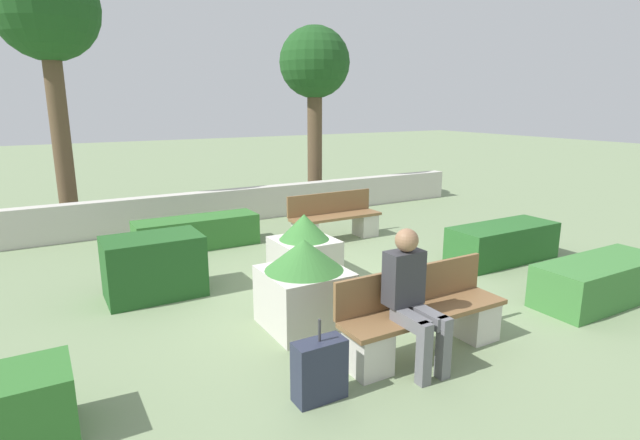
{
  "coord_description": "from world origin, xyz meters",
  "views": [
    {
      "loc": [
        -3.56,
        -5.54,
        2.55
      ],
      "look_at": [
        -0.07,
        0.5,
        0.9
      ],
      "focal_mm": 28.0,
      "sensor_mm": 36.0,
      "label": 1
    }
  ],
  "objects_px": {
    "suitcase": "(320,370)",
    "tree_center_left": "(315,68)",
    "bench_front": "(423,321)",
    "planter_corner_right": "(304,247)",
    "planter_corner_left": "(304,283)",
    "person_seated_man": "(412,292)",
    "tree_leftmost": "(47,15)",
    "bench_left_side": "(335,222)"
  },
  "relations": [
    {
      "from": "person_seated_man",
      "to": "suitcase",
      "type": "xyz_separation_m",
      "value": [
        -1.07,
        -0.07,
        -0.49
      ]
    },
    {
      "from": "tree_center_left",
      "to": "bench_front",
      "type": "bearing_deg",
      "value": -111.54
    },
    {
      "from": "bench_front",
      "to": "tree_center_left",
      "type": "bearing_deg",
      "value": 68.46
    },
    {
      "from": "tree_leftmost",
      "to": "tree_center_left",
      "type": "distance_m",
      "value": 5.82
    },
    {
      "from": "planter_corner_left",
      "to": "planter_corner_right",
      "type": "xyz_separation_m",
      "value": [
        0.83,
        1.54,
        -0.08
      ]
    },
    {
      "from": "bench_front",
      "to": "tree_leftmost",
      "type": "xyz_separation_m",
      "value": [
        -2.76,
        7.77,
        3.82
      ]
    },
    {
      "from": "tree_center_left",
      "to": "bench_left_side",
      "type": "bearing_deg",
      "value": -113.51
    },
    {
      "from": "person_seated_man",
      "to": "planter_corner_left",
      "type": "bearing_deg",
      "value": 110.21
    },
    {
      "from": "planter_corner_left",
      "to": "tree_center_left",
      "type": "xyz_separation_m",
      "value": [
        3.77,
        6.44,
        2.85
      ]
    },
    {
      "from": "planter_corner_right",
      "to": "tree_center_left",
      "type": "relative_size",
      "value": 0.22
    },
    {
      "from": "planter_corner_left",
      "to": "person_seated_man",
      "type": "bearing_deg",
      "value": -69.79
    },
    {
      "from": "bench_front",
      "to": "tree_leftmost",
      "type": "height_order",
      "value": "tree_leftmost"
    },
    {
      "from": "planter_corner_right",
      "to": "suitcase",
      "type": "relative_size",
      "value": 1.26
    },
    {
      "from": "planter_corner_left",
      "to": "tree_leftmost",
      "type": "height_order",
      "value": "tree_leftmost"
    },
    {
      "from": "bench_left_side",
      "to": "suitcase",
      "type": "bearing_deg",
      "value": -120.87
    },
    {
      "from": "planter_corner_left",
      "to": "suitcase",
      "type": "relative_size",
      "value": 1.39
    },
    {
      "from": "bench_front",
      "to": "tree_leftmost",
      "type": "relative_size",
      "value": 0.36
    },
    {
      "from": "bench_front",
      "to": "tree_center_left",
      "type": "distance_m",
      "value": 8.72
    },
    {
      "from": "person_seated_man",
      "to": "planter_corner_left",
      "type": "xyz_separation_m",
      "value": [
        -0.48,
        1.3,
        -0.25
      ]
    },
    {
      "from": "planter_corner_right",
      "to": "tree_leftmost",
      "type": "distance_m",
      "value": 6.89
    },
    {
      "from": "person_seated_man",
      "to": "tree_center_left",
      "type": "distance_m",
      "value": 8.81
    },
    {
      "from": "bench_front",
      "to": "planter_corner_left",
      "type": "relative_size",
      "value": 1.83
    },
    {
      "from": "bench_left_side",
      "to": "tree_leftmost",
      "type": "xyz_separation_m",
      "value": [
        -4.28,
        3.57,
        3.83
      ]
    },
    {
      "from": "bench_front",
      "to": "person_seated_man",
      "type": "relative_size",
      "value": 1.39
    },
    {
      "from": "planter_corner_left",
      "to": "tree_center_left",
      "type": "distance_m",
      "value": 7.99
    },
    {
      "from": "planter_corner_left",
      "to": "suitcase",
      "type": "height_order",
      "value": "planter_corner_left"
    },
    {
      "from": "planter_corner_right",
      "to": "tree_center_left",
      "type": "distance_m",
      "value": 6.43
    },
    {
      "from": "person_seated_man",
      "to": "tree_center_left",
      "type": "xyz_separation_m",
      "value": [
        3.29,
        7.75,
        2.6
      ]
    },
    {
      "from": "person_seated_man",
      "to": "tree_center_left",
      "type": "relative_size",
      "value": 0.31
    },
    {
      "from": "planter_corner_right",
      "to": "bench_front",
      "type": "bearing_deg",
      "value": -91.21
    },
    {
      "from": "planter_corner_right",
      "to": "suitcase",
      "type": "xyz_separation_m",
      "value": [
        -1.41,
        -2.91,
        -0.16
      ]
    },
    {
      "from": "planter_corner_left",
      "to": "tree_leftmost",
      "type": "distance_m",
      "value": 7.8
    },
    {
      "from": "suitcase",
      "to": "tree_center_left",
      "type": "xyz_separation_m",
      "value": [
        4.36,
        7.81,
        3.09
      ]
    },
    {
      "from": "tree_leftmost",
      "to": "person_seated_man",
      "type": "bearing_deg",
      "value": -72.64
    },
    {
      "from": "bench_left_side",
      "to": "planter_corner_left",
      "type": "bearing_deg",
      "value": -124.76
    },
    {
      "from": "person_seated_man",
      "to": "tree_center_left",
      "type": "height_order",
      "value": "tree_center_left"
    },
    {
      "from": "person_seated_man",
      "to": "suitcase",
      "type": "bearing_deg",
      "value": -176.38
    },
    {
      "from": "person_seated_man",
      "to": "tree_leftmost",
      "type": "relative_size",
      "value": 0.26
    },
    {
      "from": "suitcase",
      "to": "tree_center_left",
      "type": "relative_size",
      "value": 0.17
    },
    {
      "from": "planter_corner_right",
      "to": "suitcase",
      "type": "distance_m",
      "value": 3.24
    },
    {
      "from": "bench_front",
      "to": "planter_corner_right",
      "type": "height_order",
      "value": "planter_corner_right"
    },
    {
      "from": "bench_left_side",
      "to": "person_seated_man",
      "type": "bearing_deg",
      "value": -110.39
    }
  ]
}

